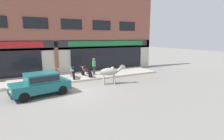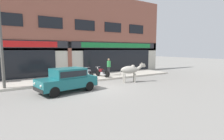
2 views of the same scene
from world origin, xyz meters
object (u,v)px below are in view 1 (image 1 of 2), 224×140
object	(u,v)px
cow	(110,72)
motorcycle_2	(86,72)
motorcycle_0	(58,75)
motorcycle_1	(73,74)
car_0	(41,83)
pedestrian	(94,65)

from	to	relation	value
cow	motorcycle_2	bearing A→B (deg)	108.62
motorcycle_0	motorcycle_1	size ratio (longest dim) A/B	0.99
cow	motorcycle_1	size ratio (longest dim) A/B	1.14
car_0	motorcycle_1	distance (m)	4.34
motorcycle_0	motorcycle_1	world-z (taller)	same
cow	car_0	bearing A→B (deg)	-176.58
car_0	pedestrian	world-z (taller)	pedestrian
car_0	pedestrian	size ratio (longest dim) A/B	2.37
motorcycle_0	pedestrian	bearing A→B (deg)	6.00
cow	motorcycle_2	world-z (taller)	cow
car_0	motorcycle_0	distance (m)	3.61
cow	motorcycle_2	xyz separation A→B (m)	(-0.97, 2.89, -0.46)
motorcycle_0	motorcycle_2	world-z (taller)	same
motorcycle_2	pedestrian	distance (m)	1.13
motorcycle_0	motorcycle_1	bearing A→B (deg)	0.23
pedestrian	car_0	bearing A→B (deg)	-145.31
motorcycle_2	pedestrian	bearing A→B (deg)	20.54
cow	motorcycle_1	xyz separation A→B (m)	(-2.26, 2.88, -0.46)
cow	motorcycle_0	size ratio (longest dim) A/B	1.16
motorcycle_1	pedestrian	bearing A→B (deg)	9.21
cow	motorcycle_2	distance (m)	3.09
cow	car_0	xyz separation A→B (m)	(-5.19, -0.31, -0.19)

